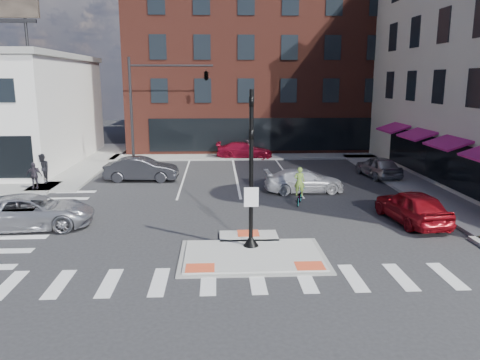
{
  "coord_description": "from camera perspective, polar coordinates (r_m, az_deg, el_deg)",
  "views": [
    {
      "loc": [
        -1.28,
        -16.77,
        6.47
      ],
      "look_at": [
        -0.25,
        3.81,
        2.0
      ],
      "focal_mm": 35.0,
      "sensor_mm": 36.0,
      "label": 1
    }
  ],
  "objects": [
    {
      "name": "bg_car_dark",
      "position": [
        30.82,
        -11.9,
        1.31
      ],
      "size": [
        4.71,
        1.78,
        1.53
      ],
      "primitive_type": "imported",
      "rotation": [
        0.0,
        0.0,
        1.54
      ],
      "color": "#292A2F",
      "rests_on": "ground"
    },
    {
      "name": "mast_arm_signal",
      "position": [
        34.84,
        -6.61,
        11.73
      ],
      "size": [
        6.1,
        2.24,
        8.0
      ],
      "color": "black",
      "rests_on": "ground"
    },
    {
      "name": "signal_pole",
      "position": [
        17.7,
        1.36,
        -1.2
      ],
      "size": [
        0.6,
        0.6,
        5.98
      ],
      "color": "black",
      "rests_on": "refuge_island"
    },
    {
      "name": "cyclist",
      "position": [
        24.64,
        7.23,
        -1.46
      ],
      "size": [
        0.97,
        1.64,
        2.01
      ],
      "rotation": [
        0.0,
        0.0,
        2.85
      ],
      "color": "#3F3F44",
      "rests_on": "ground"
    },
    {
      "name": "bg_car_silver",
      "position": [
        32.58,
        16.52,
        1.56
      ],
      "size": [
        2.24,
        4.4,
        1.44
      ],
      "primitive_type": "imported",
      "rotation": [
        0.0,
        0.0,
        3.28
      ],
      "color": "#A1A3A8",
      "rests_on": "ground"
    },
    {
      "name": "pedestrian_b",
      "position": [
        29.88,
        -23.83,
        0.49
      ],
      "size": [
        0.94,
        0.46,
        1.55
      ],
      "primitive_type": "imported",
      "rotation": [
        0.0,
        0.0,
        0.09
      ],
      "color": "#2D2831",
      "rests_on": "sidewalk_nw"
    },
    {
      "name": "refuge_island",
      "position": [
        17.76,
        1.48,
        -8.95
      ],
      "size": [
        5.4,
        4.65,
        0.13
      ],
      "color": "gray",
      "rests_on": "ground"
    },
    {
      "name": "red_sedan",
      "position": [
        22.74,
        20.24,
        -3.04
      ],
      "size": [
        2.35,
        4.72,
        1.55
      ],
      "primitive_type": "imported",
      "rotation": [
        0.0,
        0.0,
        3.26
      ],
      "color": "maroon",
      "rests_on": "ground"
    },
    {
      "name": "sidewalk_n",
      "position": [
        39.53,
        3.4,
        2.91
      ],
      "size": [
        26.0,
        3.0,
        0.15
      ],
      "primitive_type": "cube",
      "color": "gray",
      "rests_on": "ground"
    },
    {
      "name": "sidewalk_e",
      "position": [
        30.06,
        20.91,
        -0.86
      ],
      "size": [
        3.0,
        24.0,
        0.15
      ],
      "primitive_type": "cube",
      "color": "gray",
      "rests_on": "ground"
    },
    {
      "name": "white_pickup",
      "position": [
        27.41,
        7.81,
        -0.1
      ],
      "size": [
        4.67,
        2.09,
        1.33
      ],
      "primitive_type": "imported",
      "rotation": [
        0.0,
        0.0,
        1.62
      ],
      "color": "white",
      "rests_on": "ground"
    },
    {
      "name": "ground",
      "position": [
        18.02,
        1.42,
        -8.8
      ],
      "size": [
        120.0,
        120.0,
        0.0
      ],
      "primitive_type": "plane",
      "color": "#28282B",
      "rests_on": "ground"
    },
    {
      "name": "building_far_left",
      "position": [
        68.84,
        -5.22,
        10.97
      ],
      "size": [
        10.0,
        12.0,
        10.0
      ],
      "primitive_type": "cube",
      "color": "slate",
      "rests_on": "ground"
    },
    {
      "name": "building_far_right",
      "position": [
        71.52,
        5.52,
        11.81
      ],
      "size": [
        12.0,
        12.0,
        12.0
      ],
      "primitive_type": "cube",
      "color": "brown",
      "rests_on": "ground"
    },
    {
      "name": "silver_suv",
      "position": [
        22.56,
        -24.17,
        -3.55
      ],
      "size": [
        5.64,
        3.11,
        1.5
      ],
      "primitive_type": "imported",
      "rotation": [
        0.0,
        0.0,
        1.69
      ],
      "color": "#AEAFB5",
      "rests_on": "ground"
    },
    {
      "name": "building_n",
      "position": [
        48.97,
        2.22,
        13.79
      ],
      "size": [
        24.4,
        18.4,
        15.5
      ],
      "color": "#55231A",
      "rests_on": "ground"
    },
    {
      "name": "pedestrian_a",
      "position": [
        31.18,
        -22.93,
        1.29
      ],
      "size": [
        1.13,
        1.11,
        1.84
      ],
      "primitive_type": "imported",
      "rotation": [
        0.0,
        0.0,
        -0.72
      ],
      "color": "black",
      "rests_on": "sidewalk_nw"
    },
    {
      "name": "bg_car_red",
      "position": [
        38.78,
        0.52,
        3.63
      ],
      "size": [
        4.75,
        2.25,
        1.34
      ],
      "primitive_type": "imported",
      "rotation": [
        0.0,
        0.0,
        1.49
      ],
      "color": "maroon",
      "rests_on": "ground"
    }
  ]
}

